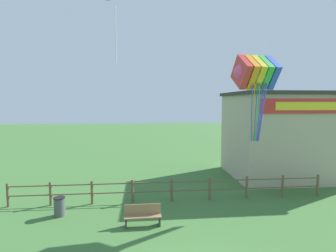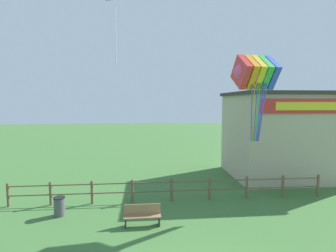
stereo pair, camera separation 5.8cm
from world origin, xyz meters
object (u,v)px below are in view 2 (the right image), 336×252
park_bench_near_fence (142,215)px  kite_blue_delta (115,0)px  kite_rainbow_parafoil (255,73)px  trash_bin (59,206)px  seaside_building (284,134)px

park_bench_near_fence → kite_blue_delta: kite_blue_delta is taller
kite_rainbow_parafoil → trash_bin: bearing=-178.1°
seaside_building → trash_bin: 15.32m
seaside_building → kite_blue_delta: kite_blue_delta is taller
seaside_building → park_bench_near_fence: 12.52m
park_bench_near_fence → trash_bin: (-3.89, 1.34, -0.03)m
seaside_building → kite_blue_delta: bearing=-163.3°
trash_bin → kite_rainbow_parafoil: 11.41m
park_bench_near_fence → kite_rainbow_parafoil: size_ratio=0.37×
trash_bin → kite_rainbow_parafoil: (9.49, 0.31, 6.33)m
trash_bin → kite_blue_delta: bearing=38.9°
seaside_building → kite_rainbow_parafoil: size_ratio=1.82×
kite_blue_delta → seaside_building: bearing=16.7°
park_bench_near_fence → kite_rainbow_parafoil: bearing=16.5°
park_bench_near_fence → trash_bin: park_bench_near_fence is taller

